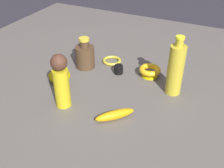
# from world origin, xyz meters

# --- Properties ---
(ground) EXTENTS (2.00, 2.00, 0.00)m
(ground) POSITION_xyz_m (0.00, 0.00, 0.00)
(ground) COLOR #5B5651
(banana) EXTENTS (0.13, 0.14, 0.04)m
(banana) POSITION_xyz_m (-0.08, 0.13, 0.02)
(banana) COLOR gold
(banana) RESTS_ON ground
(nail_polish_jar) EXTENTS (0.05, 0.05, 0.04)m
(nail_polish_jar) POSITION_xyz_m (0.05, -0.18, 0.02)
(nail_polish_jar) COLOR black
(nail_polish_jar) RESTS_ON ground
(cat_figurine) EXTENTS (0.14, 0.09, 0.09)m
(cat_figurine) POSITION_xyz_m (0.25, 0.02, 0.04)
(cat_figurine) COLOR #CCB808
(cat_figurine) RESTS_ON ground
(bottle_short) EXTENTS (0.09, 0.09, 0.16)m
(bottle_short) POSITION_xyz_m (0.23, -0.16, 0.06)
(bottle_short) COLOR #4E3723
(bottle_short) RESTS_ON ground
(bottle_tall) EXTENTS (0.07, 0.07, 0.26)m
(bottle_tall) POSITION_xyz_m (-0.23, -0.14, 0.12)
(bottle_tall) COLOR gold
(bottle_tall) RESTS_ON ground
(person_figure_adult) EXTENTS (0.08, 0.08, 0.23)m
(person_figure_adult) POSITION_xyz_m (0.15, 0.15, 0.12)
(person_figure_adult) COLOR gold
(person_figure_adult) RESTS_ON ground
(bangle) EXTENTS (0.10, 0.10, 0.02)m
(bangle) POSITION_xyz_m (0.13, -0.27, 0.01)
(bangle) COLOR gold
(bangle) RESTS_ON ground
(bowl) EXTENTS (0.10, 0.10, 0.05)m
(bowl) POSITION_xyz_m (-0.09, -0.22, 0.03)
(bowl) COLOR yellow
(bowl) RESTS_ON ground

